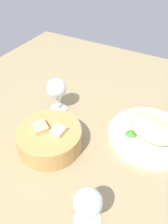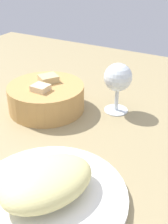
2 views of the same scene
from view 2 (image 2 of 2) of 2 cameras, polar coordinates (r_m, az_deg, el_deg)
name	(u,v)px [view 2 (image 2 of 2)]	position (r cm, az deg, el deg)	size (l,w,h in cm)	color
ground_plane	(38,142)	(66.67, -9.14, -5.86)	(140.00, 140.00, 2.00)	#98875E
plate	(49,197)	(51.12, -7.03, -16.40)	(26.99, 26.99, 1.40)	white
omelette	(47,182)	(48.72, -7.28, -13.60)	(16.22, 11.23, 5.46)	#E3D98B
lettuce_garnish	(51,167)	(54.65, -6.64, -10.70)	(3.83, 3.83, 1.43)	#3D882D
bread_basket	(46,97)	(75.91, -7.47, 2.99)	(19.81, 19.81, 8.55)	tan
wine_glass_near	(118,80)	(72.64, 6.72, 6.39)	(7.14, 7.14, 13.07)	silver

